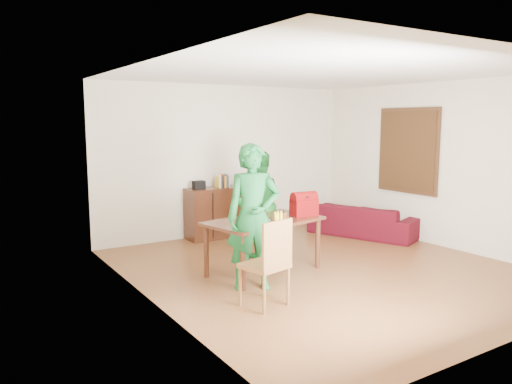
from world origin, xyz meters
TOP-DOWN VIEW (x-y plane):
  - room at (0.01, 0.13)m, footprint 5.20×5.70m
  - table at (-0.79, 0.32)m, footprint 1.71×1.17m
  - chair at (-1.47, -0.74)m, footprint 0.54×0.52m
  - person_near at (-1.27, -0.16)m, footprint 0.77×0.65m
  - person_far at (-0.41, 1.09)m, footprint 0.82×0.66m
  - laptop at (-0.95, 0.23)m, footprint 0.35×0.30m
  - bananas at (-0.81, -0.04)m, footprint 0.19×0.14m
  - bottle at (-0.70, -0.02)m, footprint 0.07×0.07m
  - red_bag at (-0.16, 0.26)m, footprint 0.38×0.25m
  - sofa at (1.95, 1.22)m, footprint 1.42×2.07m

SIDE VIEW (x-z plane):
  - sofa at x=1.95m, z-range 0.00..0.56m
  - chair at x=-1.47m, z-range -0.21..0.79m
  - table at x=-0.79m, z-range 0.28..1.02m
  - bananas at x=-0.81m, z-range 0.74..0.80m
  - laptop at x=-0.95m, z-range 0.68..0.88m
  - person_far at x=-0.41m, z-range 0.00..1.61m
  - bottle at x=-0.70m, z-range 0.74..0.90m
  - red_bag at x=-0.16m, z-range 0.74..1.01m
  - person_near at x=-1.27m, z-range 0.00..1.80m
  - room at x=0.01m, z-range -0.14..2.76m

